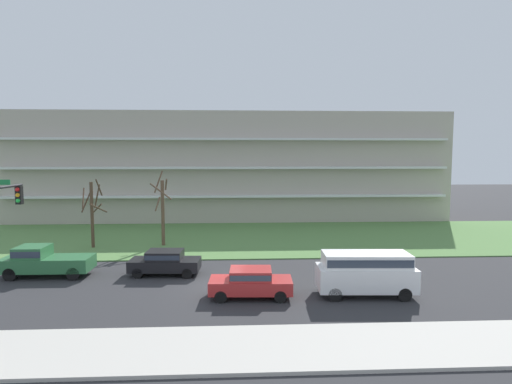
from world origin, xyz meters
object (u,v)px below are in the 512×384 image
van_white_near_left (366,270)px  sedan_red_center_left (251,282)px  pickup_green_center_right (44,261)px  sedan_black_near_right (165,261)px  tree_left (162,209)px  tree_far_left (92,211)px

van_white_near_left → sedan_red_center_left: size_ratio=1.18×
pickup_green_center_right → sedan_black_near_right: size_ratio=1.21×
sedan_red_center_left → sedan_black_near_right: (-5.30, 4.50, 0.00)m
tree_left → sedan_red_center_left: 14.82m
pickup_green_center_right → sedan_black_near_right: bearing=-179.6°
van_white_near_left → sedan_black_near_right: (-11.53, 4.50, -0.52)m
sedan_red_center_left → van_white_near_left: bearing=2.6°
tree_far_left → pickup_green_center_right: 8.21m
sedan_black_near_right → pickup_green_center_right: bearing=3.2°
sedan_red_center_left → pickup_green_center_right: (-12.83, 4.50, 0.14)m
tree_left → tree_far_left: bearing=-174.9°
pickup_green_center_right → sedan_black_near_right: (7.53, -0.00, -0.14)m
pickup_green_center_right → sedan_black_near_right: 7.54m
van_white_near_left → tree_left: bearing=138.2°
pickup_green_center_right → tree_left: bearing=-124.8°
tree_far_left → sedan_black_near_right: 10.90m
sedan_red_center_left → tree_left: bearing=120.7°
tree_far_left → van_white_near_left: (18.67, -12.43, -1.70)m
tree_far_left → pickup_green_center_right: tree_far_left is taller
van_white_near_left → sedan_red_center_left: (-6.23, -0.00, -0.52)m
tree_left → sedan_red_center_left: size_ratio=1.41×
tree_far_left → tree_left: (5.55, 0.50, 0.05)m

